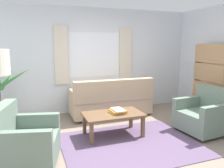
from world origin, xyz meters
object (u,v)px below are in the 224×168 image
at_px(bookshelf, 212,80).
at_px(couch, 111,101).
at_px(book_stack_on_table, 118,111).
at_px(armchair_right, 205,115).
at_px(armchair_left, 23,141).
at_px(coffee_table, 113,116).

bearing_deg(bookshelf, couch, 65.96).
height_order(couch, book_stack_on_table, couch).
xyz_separation_m(armchair_right, bookshelf, (0.75, 0.65, 0.54)).
distance_m(armchair_left, bookshelf, 4.15).
distance_m(armchair_left, armchair_right, 3.30).
distance_m(armchair_right, book_stack_on_table, 1.71).
relative_size(armchair_right, coffee_table, 0.82).
distance_m(couch, armchair_left, 2.56).
bearing_deg(couch, book_stack_on_table, 75.93).
relative_size(couch, armchair_left, 1.87).
bearing_deg(coffee_table, couch, 71.59).
bearing_deg(bookshelf, armchair_right, 130.86).
bearing_deg(coffee_table, bookshelf, 4.71).
bearing_deg(couch, bookshelf, 155.96).
height_order(armchair_left, armchair_right, same).
distance_m(couch, coffee_table, 1.21).
distance_m(couch, book_stack_on_table, 1.19).
relative_size(coffee_table, book_stack_on_table, 3.30).
bearing_deg(coffee_table, armchair_right, -14.27).
distance_m(couch, bookshelf, 2.37).
xyz_separation_m(armchair_left, book_stack_on_table, (1.65, 0.53, 0.12)).
xyz_separation_m(couch, bookshelf, (2.11, -0.94, 0.53)).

